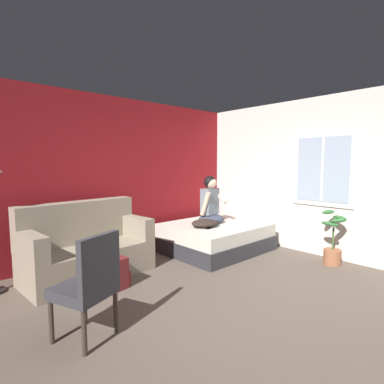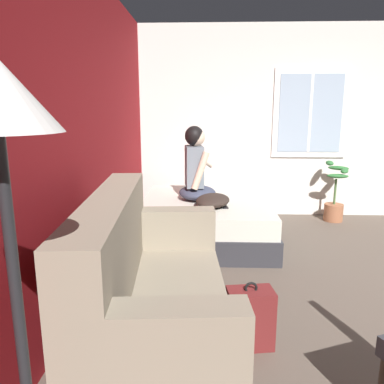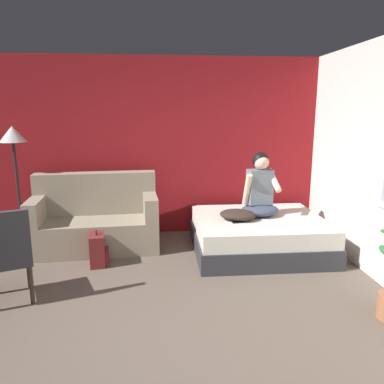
{
  "view_description": "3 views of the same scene",
  "coord_description": "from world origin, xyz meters",
  "views": [
    {
      "loc": [
        -2.39,
        -1.83,
        1.6
      ],
      "look_at": [
        0.6,
        1.45,
        1.16
      ],
      "focal_mm": 28.0,
      "sensor_mm": 36.0,
      "label": 1
    },
    {
      "loc": [
        -2.84,
        1.86,
        1.54
      ],
      "look_at": [
        0.6,
        1.99,
        0.78
      ],
      "focal_mm": 35.0,
      "sensor_mm": 36.0,
      "label": 2
    },
    {
      "loc": [
        0.19,
        -2.93,
        1.9
      ],
      "look_at": [
        0.62,
        1.98,
        0.83
      ],
      "focal_mm": 35.0,
      "sensor_mm": 36.0,
      "label": 3
    }
  ],
  "objects": [
    {
      "name": "ground_plane",
      "position": [
        0.0,
        0.0,
        0.0
      ],
      "size": [
        40.0,
        40.0,
        0.0
      ],
      "primitive_type": "plane",
      "color": "brown"
    },
    {
      "name": "side_chair",
      "position": [
        -1.34,
        0.69,
        0.53
      ],
      "size": [
        0.6,
        0.6,
        0.98
      ],
      "color": "#382D23",
      "rests_on": "ground"
    },
    {
      "name": "throw_pillow",
      "position": [
        1.21,
        1.79,
        0.55
      ],
      "size": [
        0.58,
        0.5,
        0.14
      ],
      "primitive_type": "ellipsoid",
      "rotation": [
        0.0,
        0.0,
        -0.35
      ],
      "color": "#2D231E",
      "rests_on": "bed"
    },
    {
      "name": "floor_lamp",
      "position": [
        -1.81,
        2.44,
        1.43
      ],
      "size": [
        0.36,
        0.36,
        1.7
      ],
      "color": "black",
      "rests_on": "ground"
    },
    {
      "name": "backpack",
      "position": [
        -0.6,
        1.57,
        0.19
      ],
      "size": [
        0.27,
        0.32,
        0.46
      ],
      "color": "maroon",
      "rests_on": "ground"
    },
    {
      "name": "wall_back_accent",
      "position": [
        0.0,
        2.9,
        1.35
      ],
      "size": [
        10.25,
        0.16,
        2.7
      ],
      "primitive_type": "cube",
      "color": "maroon",
      "rests_on": "ground"
    },
    {
      "name": "person_seated",
      "position": [
        1.56,
        1.98,
        0.84
      ],
      "size": [
        0.57,
        0.51,
        0.88
      ],
      "color": "#383D51",
      "rests_on": "bed"
    },
    {
      "name": "bed",
      "position": [
        1.53,
        1.87,
        0.24
      ],
      "size": [
        1.76,
        1.54,
        0.48
      ],
      "color": "#2D2D33",
      "rests_on": "ground"
    },
    {
      "name": "cell_phone",
      "position": [
        1.19,
        1.66,
        0.48
      ],
      "size": [
        0.15,
        0.09,
        0.01
      ],
      "primitive_type": "cube",
      "rotation": [
        0.0,
        0.0,
        1.72
      ],
      "color": "black",
      "rests_on": "bed"
    },
    {
      "name": "couch",
      "position": [
        -0.72,
        2.21,
        0.39
      ],
      "size": [
        1.76,
        0.95,
        1.04
      ],
      "color": "gray",
      "rests_on": "ground"
    }
  ]
}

